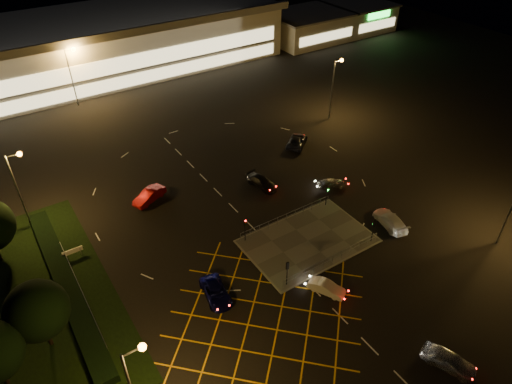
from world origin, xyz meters
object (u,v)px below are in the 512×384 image
signal_sw (287,269)px  car_left_blue (216,292)px  signal_se (374,226)px  car_near_silver (449,360)px  signal_nw (245,225)px  car_approach_white (390,220)px  car_right_silver (332,183)px  car_circ_red (149,196)px  car_queue_white (327,288)px  car_east_grey (297,141)px  signal_ne (327,191)px  car_far_dkgrey (262,182)px

signal_sw → car_left_blue: 7.49m
signal_se → car_near_silver: 16.22m
signal_nw → car_near_silver: 23.94m
car_left_blue → car_approach_white: (22.78, -1.73, 0.09)m
car_right_silver → car_approach_white: bearing=-149.7°
signal_nw → car_right_silver: 15.67m
signal_nw → car_circ_red: size_ratio=0.67×
signal_sw → car_approach_white: 16.07m
signal_nw → car_queue_white: 11.42m
car_left_blue → car_right_silver: (22.14, 8.14, -0.06)m
car_right_silver → car_circ_red: size_ratio=0.76×
signal_se → car_east_grey: bearing=-105.4°
signal_sw → car_right_silver: size_ratio=0.88×
signal_nw → car_approach_white: (15.96, -7.11, -1.62)m
signal_ne → car_right_silver: bearing=39.7°
signal_ne → signal_se: bearing=-90.0°
car_left_blue → car_circ_red: bearing=97.0°
signal_se → car_approach_white: signal_se is taller
signal_nw → signal_ne: bearing=0.0°
signal_sw → car_right_silver: (15.33, 10.75, -1.76)m
signal_se → car_circ_red: 27.95m
car_left_blue → car_far_dkgrey: (14.43, 13.36, 0.01)m
signal_nw → car_far_dkgrey: bearing=46.3°
car_approach_white → car_queue_white: bearing=28.3°
car_left_blue → car_far_dkgrey: car_far_dkgrey is taller
car_near_silver → car_east_grey: size_ratio=0.90×
car_circ_red → car_east_grey: bearing=67.9°
signal_se → car_left_blue: bearing=-7.9°
signal_ne → car_approach_white: signal_ne is taller
car_right_silver → car_approach_white: (0.64, -9.87, 0.14)m
car_left_blue → signal_ne: bearing=24.9°
signal_sw → car_east_grey: bearing=-129.5°
car_approach_white → car_east_grey: bearing=-83.5°
car_queue_white → car_east_grey: size_ratio=0.74×
car_queue_white → car_circ_red: (-9.02, 24.12, 0.15)m
signal_ne → car_left_blue: (-18.82, -5.38, -1.70)m
car_near_silver → car_far_dkgrey: 31.07m
car_right_silver → car_east_grey: 11.48m
signal_sw → car_circ_red: bearing=-73.8°
car_right_silver → car_near_silver: bearing=-172.8°
signal_sw → car_circ_red: size_ratio=0.67×
signal_se → car_left_blue: size_ratio=0.66×
signal_ne → car_east_grey: (6.04, 13.91, -1.65)m
signal_nw → car_east_grey: bearing=37.6°
car_left_blue → car_east_grey: car_east_grey is taller
car_right_silver → car_approach_white: car_approach_white is taller
car_far_dkgrey → car_east_grey: 11.99m
signal_se → car_approach_white: 4.37m
signal_se → signal_ne: same height
car_near_silver → car_queue_white: size_ratio=1.22×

